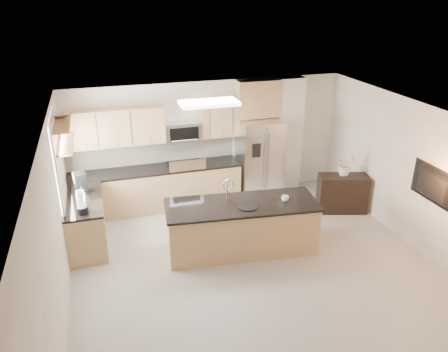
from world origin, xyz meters
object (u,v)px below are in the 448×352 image
object	(u,v)px
cup	(285,198)
blender	(81,204)
range	(186,184)
credenza	(342,193)
flower_vase	(346,159)
refrigerator	(259,159)
microwave	(183,131)
platter	(248,207)
television	(431,186)
island	(241,227)
kettle	(85,196)
coffee_maker	(80,183)
bowl	(61,115)

from	to	relation	value
cup	blender	world-z (taller)	blender
range	credenza	world-z (taller)	range
flower_vase	blender	bearing A→B (deg)	-175.05
refrigerator	credenza	bearing A→B (deg)	-39.95
microwave	flower_vase	world-z (taller)	microwave
platter	television	world-z (taller)	television
blender	platter	bearing A→B (deg)	-12.03
flower_vase	range	bearing A→B (deg)	159.59
island	credenza	size ratio (longest dim) A/B	2.74
island	television	distance (m)	3.25
cup	television	distance (m)	2.41
refrigerator	kettle	distance (m)	3.85
platter	kettle	distance (m)	2.85
microwave	blender	distance (m)	2.75
cup	coffee_maker	distance (m)	3.71
bowl	flower_vase	xyz separation A→B (m)	(5.37, -0.47, -1.23)
credenza	coffee_maker	world-z (taller)	coffee_maker
island	flower_vase	bearing A→B (deg)	25.27
range	microwave	bearing A→B (deg)	90.00
kettle	television	size ratio (longest dim) A/B	0.21
blender	flower_vase	world-z (taller)	flower_vase
blender	flower_vase	xyz separation A→B (m)	(5.19, 0.45, 0.04)
microwave	range	bearing A→B (deg)	-90.00
cup	coffee_maker	world-z (taller)	coffee_maker
coffee_maker	flower_vase	world-z (taller)	flower_vase
credenza	kettle	xyz separation A→B (m)	(-5.11, 0.08, 0.62)
cup	coffee_maker	xyz separation A→B (m)	(-3.43, 1.40, 0.13)
blender	kettle	size ratio (longest dim) A/B	1.90
microwave	kettle	size ratio (longest dim) A/B	3.42
island	blender	bearing A→B (deg)	177.14
island	coffee_maker	distance (m)	3.03
television	range	bearing A→B (deg)	48.36
cup	flower_vase	bearing A→B (deg)	29.22
microwave	blender	size ratio (longest dim) A/B	1.80
range	cup	xyz separation A→B (m)	(1.33, -2.16, 0.50)
blender	bowl	distance (m)	1.59
microwave	island	bearing A→B (deg)	-75.06
coffee_maker	flower_vase	distance (m)	5.23
range	platter	size ratio (longest dim) A/B	3.34
platter	island	bearing A→B (deg)	109.71
microwave	blender	xyz separation A→B (m)	(-2.07, -1.73, -0.53)
coffee_maker	credenza	bearing A→B (deg)	-5.35
microwave	kettle	bearing A→B (deg)	-147.67
blender	flower_vase	size ratio (longest dim) A/B	0.61
platter	range	bearing A→B (deg)	106.09
microwave	cup	bearing A→B (deg)	-59.66
cup	flower_vase	distance (m)	2.05
refrigerator	island	size ratio (longest dim) A/B	0.65
island	television	xyz separation A→B (m)	(2.93, -1.09, 0.89)
cup	flower_vase	xyz separation A→B (m)	(1.78, 1.00, 0.17)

